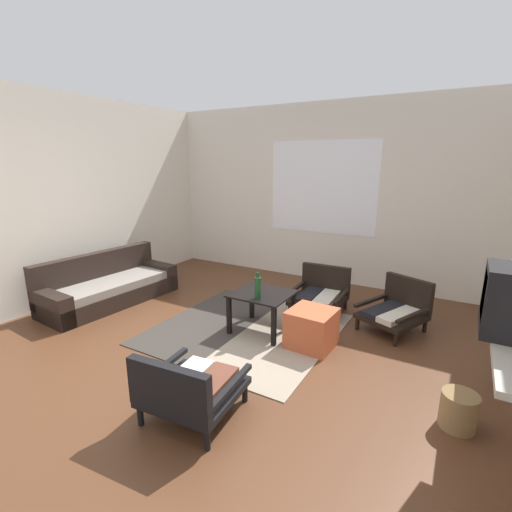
% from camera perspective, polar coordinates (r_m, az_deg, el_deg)
% --- Properties ---
extents(ground_plane, '(7.80, 7.80, 0.00)m').
position_cam_1_polar(ground_plane, '(3.57, -8.33, -16.52)').
color(ground_plane, '#56331E').
extents(far_wall_with_window, '(5.60, 0.13, 2.70)m').
position_cam_1_polar(far_wall_with_window, '(5.78, 10.50, 9.49)').
color(far_wall_with_window, silver).
rests_on(far_wall_with_window, ground).
extents(side_wall_left, '(0.12, 6.60, 2.70)m').
position_cam_1_polar(side_wall_left, '(5.34, -29.96, 7.42)').
color(side_wall_left, silver).
rests_on(side_wall_left, ground).
extents(area_rug, '(1.89, 1.93, 0.01)m').
position_cam_1_polar(area_rug, '(4.18, -1.55, -11.37)').
color(area_rug, '#38332D').
rests_on(area_rug, ground).
extents(couch, '(0.81, 1.79, 0.65)m').
position_cam_1_polar(couch, '(5.27, -22.11, -4.52)').
color(couch, black).
rests_on(couch, ground).
extents(coffee_table, '(0.62, 0.56, 0.45)m').
position_cam_1_polar(coffee_table, '(4.00, 0.94, -6.98)').
color(coffee_table, black).
rests_on(coffee_table, ground).
extents(armchair_by_window, '(0.65, 0.63, 0.54)m').
position_cam_1_polar(armchair_by_window, '(4.68, 10.10, -5.60)').
color(armchair_by_window, black).
rests_on(armchair_by_window, ground).
extents(armchair_striped_foreground, '(0.70, 0.69, 0.55)m').
position_cam_1_polar(armchair_striped_foreground, '(2.82, -10.61, -19.69)').
color(armchair_striped_foreground, black).
rests_on(armchair_striped_foreground, ground).
extents(armchair_corner, '(0.77, 0.81, 0.57)m').
position_cam_1_polar(armchair_corner, '(4.39, 21.18, -7.62)').
color(armchair_corner, black).
rests_on(armchair_corner, ground).
extents(ottoman_orange, '(0.46, 0.46, 0.39)m').
position_cam_1_polar(ottoman_orange, '(3.79, 8.70, -11.16)').
color(ottoman_orange, '#BC5633').
rests_on(ottoman_orange, ground).
extents(glass_bottle, '(0.07, 0.07, 0.29)m').
position_cam_1_polar(glass_bottle, '(3.77, 0.29, -4.95)').
color(glass_bottle, '#194723').
rests_on(glass_bottle, coffee_table).
extents(wicker_basket, '(0.25, 0.25, 0.26)m').
position_cam_1_polar(wicker_basket, '(3.13, 29.16, -20.38)').
color(wicker_basket, olive).
rests_on(wicker_basket, ground).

